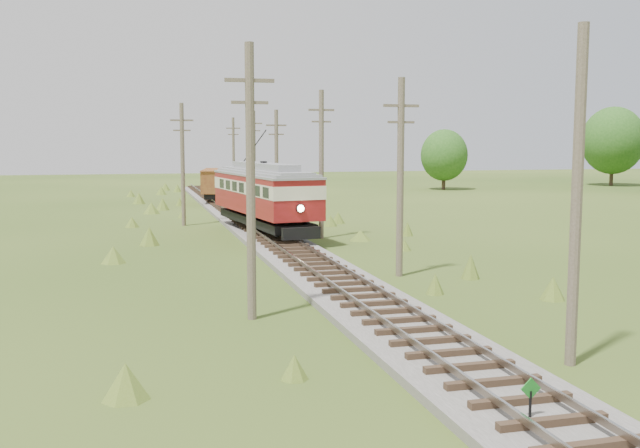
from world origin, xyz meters
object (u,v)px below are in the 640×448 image
object	(u,v)px
streetcar	(264,192)
gravel_pile	(262,207)
switch_marker	(530,399)
gondola	(217,182)

from	to	relation	value
streetcar	gravel_pile	bearing A→B (deg)	72.95
switch_marker	gravel_pile	xyz separation A→B (m)	(2.73, 46.31, -0.11)
switch_marker	gondola	xyz separation A→B (m)	(0.20, 56.79, 1.41)
gondola	gravel_pile	bearing A→B (deg)	-66.69
switch_marker	streetcar	xyz separation A→B (m)	(0.20, 31.50, 2.15)
gondola	streetcar	bearing A→B (deg)	-80.24
gondola	gravel_pile	size ratio (longest dim) A/B	2.66
streetcar	gravel_pile	world-z (taller)	streetcar
gravel_pile	streetcar	bearing A→B (deg)	-99.68
switch_marker	gondola	size ratio (longest dim) A/B	0.13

